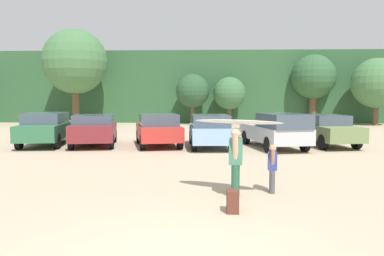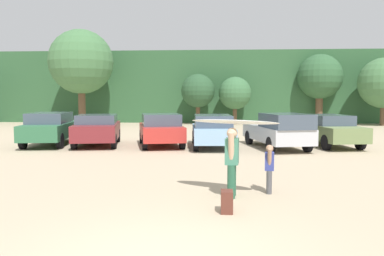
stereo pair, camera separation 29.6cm
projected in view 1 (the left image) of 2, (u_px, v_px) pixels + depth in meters
hillside_ridge at (204, 88)px, 40.83m from camera, size 108.00×12.00×6.45m
tree_far_right at (75, 62)px, 32.24m from camera, size 5.29×5.29×7.86m
tree_left at (192, 91)px, 33.35m from camera, size 2.85×2.85×4.26m
tree_center at (229, 93)px, 33.38m from camera, size 2.76×2.76×4.02m
tree_center_left at (313, 77)px, 33.79m from camera, size 3.81×3.81×5.95m
tree_right at (377, 83)px, 31.93m from camera, size 4.07×4.07×5.48m
parked_car_forest_green at (47, 128)px, 18.94m from camera, size 2.45×4.86×1.57m
parked_car_maroon at (94, 129)px, 18.73m from camera, size 2.66×4.36×1.49m
parked_car_red at (158, 129)px, 18.55m from camera, size 2.72×4.23×1.53m
parked_car_sky_blue at (210, 130)px, 18.17m from camera, size 2.11×4.35×1.50m
parked_car_silver at (276, 130)px, 17.71m from camera, size 2.77×4.92×1.61m
parked_car_olive_green at (324, 129)px, 18.92m from camera, size 2.56×4.98×1.48m
person_adult at (236, 158)px, 9.15m from camera, size 0.34×0.72×1.62m
person_child at (272, 166)px, 9.57m from camera, size 0.25×0.51×1.18m
surfboard_white at (237, 122)px, 9.21m from camera, size 2.24×1.44×0.18m
backpack_dropped at (233, 201)px, 7.95m from camera, size 0.24×0.34×0.45m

